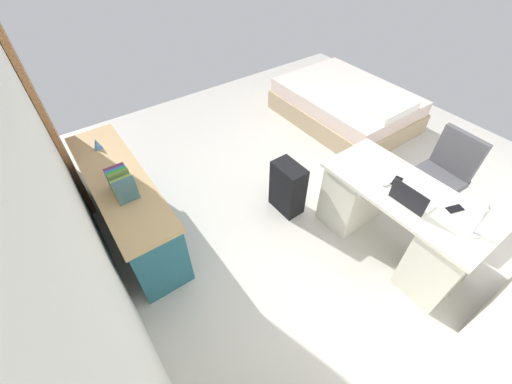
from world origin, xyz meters
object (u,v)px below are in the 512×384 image
bed (346,105)px  figurine_small (97,144)px  computer_mouse (386,183)px  cell_phone_near_laptop (455,209)px  suitcase_black (288,188)px  cell_phone_by_mouse (397,181)px  credenza (128,205)px  desk (396,219)px  office_chair (437,181)px  laptop (410,200)px  desk_lamp (483,207)px

bed → figurine_small: size_ratio=17.28×
computer_mouse → cell_phone_near_laptop: bearing=-158.3°
bed → suitcase_black: 2.07m
cell_phone_near_laptop → cell_phone_by_mouse: same height
computer_mouse → cell_phone_near_laptop: computer_mouse is taller
credenza → desk: bearing=-130.2°
office_chair → bed: size_ratio=0.49×
laptop → desk_lamp: desk_lamp is taller
office_chair → suitcase_black: bearing=53.7°
computer_mouse → desk: bearing=-155.8°
cell_phone_by_mouse → suitcase_black: bearing=13.0°
desk_lamp → figurine_small: (2.69, 1.97, -0.22)m
credenza → laptop: bearing=-133.4°
cell_phone_by_mouse → credenza: bearing=34.8°
suitcase_black → cell_phone_near_laptop: size_ratio=4.35×
desk → cell_phone_near_laptop: (-0.34, -0.13, 0.36)m
laptop → figurine_small: bearing=39.1°
laptop → cell_phone_by_mouse: bearing=-33.0°
bed → desk_lamp: size_ratio=5.51×
desk_lamp → figurine_small: size_ratio=3.14×
suitcase_black → computer_mouse: bearing=-154.6°
credenza → figurine_small: 0.67m
desk → credenza: size_ratio=0.81×
suitcase_black → desk_lamp: (-1.49, -0.49, 0.71)m
cell_phone_near_laptop → suitcase_black: bearing=43.5°
cell_phone_near_laptop → cell_phone_by_mouse: 0.49m
desk → desk_lamp: (-0.51, -0.01, 0.62)m
cell_phone_by_mouse → desk_lamp: size_ratio=0.39×
office_chair → desk_lamp: desk_lamp is taller
suitcase_black → figurine_small: 1.97m
laptop → cell_phone_by_mouse: laptop is taller
bed → laptop: (-1.97, 1.50, 0.56)m
credenza → desk_lamp: (-2.16, -1.97, 0.64)m
desk_lamp → desk: bearing=0.9°
laptop → computer_mouse: size_ratio=3.13×
figurine_small → credenza: bearing=-179.8°
credenza → figurine_small: figurine_small is taller
bed → computer_mouse: bearing=139.5°
bed → figurine_small: bearing=85.0°
figurine_small → cell_phone_near_laptop: bearing=-140.3°
laptop → figurine_small: (2.26, 1.84, -0.01)m
suitcase_black → cell_phone_near_laptop: (-1.32, -0.61, 0.46)m
office_chair → figurine_small: 3.46m
credenza → bed: size_ratio=0.95×
suitcase_black → bed: bearing=-64.9°
credenza → suitcase_black: (-0.67, -1.48, -0.07)m
desk → cell_phone_by_mouse: bearing=-10.6°
desk → cell_phone_by_mouse: 0.39m
laptop → suitcase_black: bearing=18.6°
bed → cell_phone_near_laptop: (-2.22, 1.25, 0.51)m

